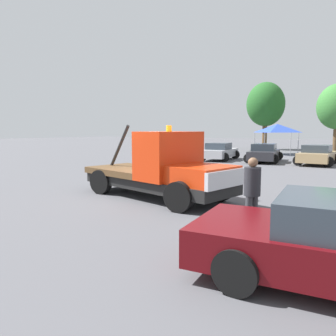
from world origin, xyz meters
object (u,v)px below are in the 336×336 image
object	(u,v)px
person_near_truck	(252,189)
parked_car_charcoal	(264,153)
parked_car_silver	(219,152)
traffic_cone	(188,175)
tow_truck	(163,171)
tree_left	(266,105)
canopy_tent_blue	(277,128)
parked_car_tan	(317,155)

from	to	relation	value
person_near_truck	parked_car_charcoal	bearing A→B (deg)	-55.56
parked_car_silver	traffic_cone	xyz separation A→B (m)	(3.14, -10.45, -0.39)
tow_truck	traffic_cone	bearing A→B (deg)	119.50
parked_car_silver	tree_left	bearing A→B (deg)	-1.78
canopy_tent_blue	tree_left	size ratio (longest dim) A/B	0.42
parked_car_tan	traffic_cone	size ratio (longest dim) A/B	7.99
parked_car_tan	traffic_cone	world-z (taller)	parked_car_tan
tree_left	canopy_tent_blue	bearing A→B (deg)	-65.01
person_near_truck	parked_car_charcoal	size ratio (longest dim) A/B	0.34
person_near_truck	traffic_cone	bearing A→B (deg)	-31.08
person_near_truck	parked_car_charcoal	world-z (taller)	person_near_truck
tow_truck	parked_car_charcoal	world-z (taller)	tow_truck
canopy_tent_blue	tree_left	xyz separation A→B (m)	(-3.32, 7.12, 2.84)
person_near_truck	canopy_tent_blue	size ratio (longest dim) A/B	0.50
tow_truck	parked_car_silver	size ratio (longest dim) A/B	1.34
person_near_truck	traffic_cone	xyz separation A→B (m)	(-4.99, 5.89, -0.73)
parked_car_charcoal	tow_truck	bearing A→B (deg)	174.50
tow_truck	parked_car_silver	world-z (taller)	tow_truck
canopy_tent_blue	person_near_truck	bearing A→B (deg)	-76.47
parked_car_silver	canopy_tent_blue	size ratio (longest dim) A/B	1.37
tow_truck	tree_left	bearing A→B (deg)	112.17
parked_car_tan	tree_left	distance (m)	18.03
parked_car_tan	canopy_tent_blue	distance (m)	9.76
canopy_tent_blue	traffic_cone	size ratio (longest dim) A/B	6.12
person_near_truck	parked_car_silver	size ratio (longest dim) A/B	0.37
tow_truck	tree_left	distance (m)	31.08
person_near_truck	canopy_tent_blue	bearing A→B (deg)	-57.81
parked_car_charcoal	person_near_truck	bearing A→B (deg)	-173.76
tow_truck	traffic_cone	size ratio (longest dim) A/B	11.15
person_near_truck	parked_car_tan	xyz separation A→B (m)	(-1.14, 16.72, -0.33)
parked_car_tan	tow_truck	bearing A→B (deg)	170.99
parked_car_tan	tree_left	bearing A→B (deg)	28.69
parked_car_silver	parked_car_tan	size ratio (longest dim) A/B	1.04
person_near_truck	tree_left	xyz separation A→B (m)	(-9.33, 32.09, 4.35)
parked_car_tan	traffic_cone	bearing A→B (deg)	161.13
tow_truck	canopy_tent_blue	size ratio (longest dim) A/B	1.82
parked_car_silver	parked_car_charcoal	bearing A→B (deg)	-89.33
tree_left	traffic_cone	distance (m)	27.04
tow_truck	tree_left	size ratio (longest dim) A/B	0.77
person_near_truck	tree_left	distance (m)	33.70
parked_car_charcoal	canopy_tent_blue	size ratio (longest dim) A/B	1.51
tree_left	person_near_truck	bearing A→B (deg)	-73.79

